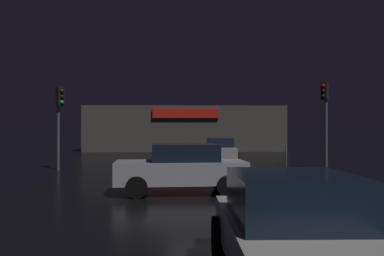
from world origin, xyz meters
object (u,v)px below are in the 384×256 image
(car_near, at_px, (182,168))
(car_crossing, at_px, (220,150))
(traffic_signal_cross_left, at_px, (325,109))
(car_far, at_px, (294,231))
(store_building, at_px, (184,129))
(traffic_signal_main, at_px, (60,111))

(car_near, relative_size, car_crossing, 1.06)
(traffic_signal_cross_left, xyz_separation_m, car_near, (-7.56, -7.81, -2.28))
(traffic_signal_cross_left, bearing_deg, car_far, -111.69)
(traffic_signal_cross_left, distance_m, car_crossing, 6.60)
(traffic_signal_cross_left, bearing_deg, car_near, -134.08)
(store_building, xyz_separation_m, car_crossing, (1.59, -17.39, -1.30))
(store_building, bearing_deg, car_far, -89.67)
(traffic_signal_cross_left, xyz_separation_m, car_crossing, (-4.98, 3.67, -2.30))
(car_near, height_order, car_crossing, car_near)
(car_far, bearing_deg, store_building, 90.33)
(traffic_signal_main, bearing_deg, store_building, 72.17)
(car_near, bearing_deg, car_far, -81.59)
(store_building, bearing_deg, car_crossing, -84.78)
(store_building, xyz_separation_m, car_far, (0.21, -37.03, -1.33))
(traffic_signal_cross_left, height_order, car_crossing, traffic_signal_cross_left)
(car_far, bearing_deg, car_crossing, 85.99)
(store_building, distance_m, traffic_signal_main, 22.25)
(traffic_signal_main, xyz_separation_m, traffic_signal_cross_left, (13.37, 0.11, 0.16))
(car_crossing, bearing_deg, traffic_signal_cross_left, -36.44)
(car_crossing, bearing_deg, car_near, -102.68)
(store_building, distance_m, car_crossing, 17.51)
(traffic_signal_main, height_order, traffic_signal_cross_left, traffic_signal_cross_left)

